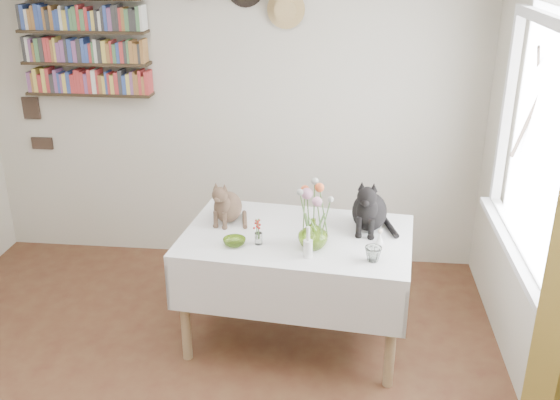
# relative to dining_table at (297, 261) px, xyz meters

# --- Properties ---
(room) EXTENTS (4.08, 4.58, 2.58)m
(room) POSITION_rel_dining_table_xyz_m (-0.64, -1.06, 0.67)
(room) COLOR brown
(room) RESTS_ON ground
(window) EXTENTS (0.12, 1.52, 1.32)m
(window) POSITION_rel_dining_table_xyz_m (1.33, -0.26, 0.81)
(window) COLOR white
(window) RESTS_ON room
(dining_table) EXTENTS (1.54, 1.08, 0.77)m
(dining_table) POSITION_rel_dining_table_xyz_m (0.00, 0.00, 0.00)
(dining_table) COLOR white
(dining_table) RESTS_ON room
(tabby_cat) EXTENTS (0.26, 0.30, 0.31)m
(tabby_cat) POSITION_rel_dining_table_xyz_m (-0.48, 0.17, 0.34)
(tabby_cat) COLOR brown
(tabby_cat) RESTS_ON dining_table
(black_cat) EXTENTS (0.31, 0.36, 0.37)m
(black_cat) POSITION_rel_dining_table_xyz_m (0.46, 0.14, 0.38)
(black_cat) COLOR black
(black_cat) RESTS_ON dining_table
(flower_vase) EXTENTS (0.24, 0.24, 0.19)m
(flower_vase) POSITION_rel_dining_table_xyz_m (0.11, -0.18, 0.29)
(flower_vase) COLOR #A8D14A
(flower_vase) RESTS_ON dining_table
(green_bowl) EXTENTS (0.15, 0.15, 0.04)m
(green_bowl) POSITION_rel_dining_table_xyz_m (-0.37, -0.19, 0.21)
(green_bowl) COLOR #A8D14A
(green_bowl) RESTS_ON dining_table
(drinking_glass) EXTENTS (0.10, 0.10, 0.09)m
(drinking_glass) POSITION_rel_dining_table_xyz_m (0.47, -0.32, 0.24)
(drinking_glass) COLOR white
(drinking_glass) RESTS_ON dining_table
(candlestick) EXTENTS (0.06, 0.06, 0.20)m
(candlestick) POSITION_rel_dining_table_xyz_m (0.09, -0.30, 0.26)
(candlestick) COLOR white
(candlestick) RESTS_ON dining_table
(berry_jar) EXTENTS (0.05, 0.05, 0.19)m
(berry_jar) POSITION_rel_dining_table_xyz_m (-0.23, -0.16, 0.27)
(berry_jar) COLOR white
(berry_jar) RESTS_ON dining_table
(porcelain_figurine) EXTENTS (0.05, 0.05, 0.09)m
(porcelain_figurine) POSITION_rel_dining_table_xyz_m (0.52, -0.07, 0.23)
(porcelain_figurine) COLOR white
(porcelain_figurine) RESTS_ON dining_table
(flower_bouquet) EXTENTS (0.17, 0.13, 0.39)m
(flower_bouquet) POSITION_rel_dining_table_xyz_m (0.11, -0.17, 0.53)
(flower_bouquet) COLOR #4C7233
(flower_bouquet) RESTS_ON flower_vase
(bookshelf_unit) EXTENTS (1.00, 0.16, 0.91)m
(bookshelf_unit) POSITION_rel_dining_table_xyz_m (-1.74, 1.10, 1.26)
(bookshelf_unit) COLOR #312516
(bookshelf_unit) RESTS_ON room
(wall_art_plaques) EXTENTS (0.21, 0.02, 0.44)m
(wall_art_plaques) POSITION_rel_dining_table_xyz_m (-2.27, 1.17, 0.54)
(wall_art_plaques) COLOR #38281E
(wall_art_plaques) RESTS_ON room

